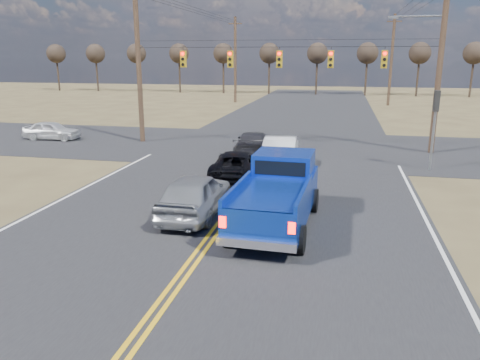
% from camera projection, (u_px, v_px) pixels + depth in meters
% --- Properties ---
extents(ground, '(160.00, 160.00, 0.00)m').
position_uv_depth(ground, '(185.00, 274.00, 12.13)').
color(ground, brown).
rests_on(ground, ground).
extents(road_main, '(14.00, 120.00, 0.02)m').
position_uv_depth(road_main, '(254.00, 179.00, 21.58)').
color(road_main, '#28282B').
rests_on(road_main, ground).
extents(road_cross, '(120.00, 12.00, 0.02)m').
position_uv_depth(road_cross, '(278.00, 147.00, 29.14)').
color(road_cross, '#28282B').
rests_on(road_cross, ground).
extents(signal_gantry, '(19.60, 4.83, 10.00)m').
position_uv_depth(signal_gantry, '(287.00, 63.00, 27.54)').
color(signal_gantry, '#473323').
rests_on(signal_gantry, ground).
extents(utility_poles, '(19.60, 58.32, 10.00)m').
position_uv_depth(utility_poles, '(277.00, 61.00, 26.86)').
color(utility_poles, '#473323').
rests_on(utility_poles, ground).
extents(treeline, '(87.00, 117.80, 7.40)m').
position_uv_depth(treeline, '(295.00, 53.00, 36.15)').
color(treeline, '#33261C').
rests_on(treeline, ground).
extents(pickup_truck, '(2.57, 6.02, 2.23)m').
position_uv_depth(pickup_truck, '(277.00, 194.00, 15.35)').
color(pickup_truck, black).
rests_on(pickup_truck, ground).
extents(silver_suv, '(1.84, 4.54, 1.54)m').
position_uv_depth(silver_suv, '(195.00, 194.00, 16.43)').
color(silver_suv, '#919398').
rests_on(silver_suv, ground).
extents(black_suv, '(2.56, 4.80, 1.28)m').
position_uv_depth(black_suv, '(237.00, 165.00, 21.51)').
color(black_suv, black).
rests_on(black_suv, ground).
extents(white_car_queue, '(1.84, 4.70, 1.52)m').
position_uv_depth(white_car_queue, '(281.00, 150.00, 24.32)').
color(white_car_queue, silver).
rests_on(white_car_queue, ground).
extents(dgrey_car_queue, '(2.31, 4.92, 1.39)m').
position_uv_depth(dgrey_car_queue, '(254.00, 144.00, 26.24)').
color(dgrey_car_queue, '#313035').
rests_on(dgrey_car_queue, ground).
extents(cross_car_west, '(1.77, 3.82, 1.27)m').
position_uv_depth(cross_car_west, '(52.00, 130.00, 31.48)').
color(cross_car_west, silver).
rests_on(cross_car_west, ground).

